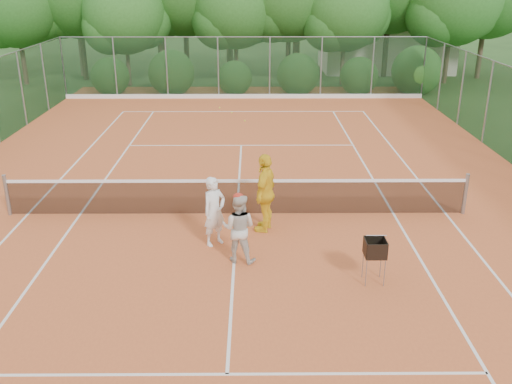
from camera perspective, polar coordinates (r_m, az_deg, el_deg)
ground at (r=14.96m, az=-1.91°, el=-2.29°), size 120.00×120.00×0.00m
clay_court at (r=14.96m, az=-1.91°, el=-2.26°), size 18.00×36.00×0.02m
club_building at (r=38.96m, az=12.74°, el=14.00°), size 8.00×5.00×3.00m
tennis_net at (r=14.76m, az=-1.94°, el=-0.39°), size 11.97×0.10×1.10m
player_white at (r=13.05m, az=-4.18°, el=-1.94°), size 0.71×0.69×1.64m
player_center_grp at (r=12.28m, az=-1.75°, el=-3.61°), size 0.87×0.75×1.58m
player_yellow at (r=13.70m, az=0.95°, el=-0.05°), size 0.81×1.23×1.94m
ball_hopper at (r=11.70m, az=11.83°, el=-5.58°), size 0.41×0.41×0.94m
stray_ball_a at (r=24.47m, az=-1.12°, el=7.14°), size 0.07×0.07×0.07m
stray_ball_b at (r=26.98m, az=-3.66°, el=8.41°), size 0.07×0.07×0.07m
stray_ball_c at (r=25.97m, az=-2.44°, el=7.94°), size 0.07×0.07×0.07m
court_markings at (r=14.96m, az=-1.91°, el=-2.21°), size 11.03×23.83×0.01m
fence_back at (r=29.08m, az=-1.21°, el=12.30°), size 18.07×0.07×3.00m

